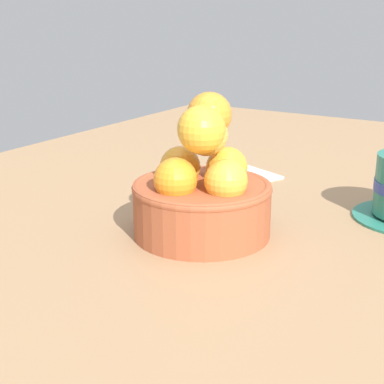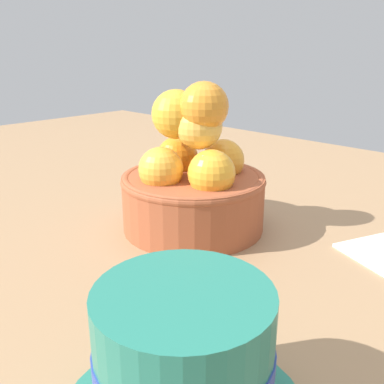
% 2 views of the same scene
% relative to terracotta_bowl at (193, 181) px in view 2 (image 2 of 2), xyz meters
% --- Properties ---
extents(ground_plane, '(1.49, 0.94, 0.04)m').
position_rel_terracotta_bowl_xyz_m(ground_plane, '(0.00, -0.00, -0.07)').
color(ground_plane, '#997551').
extents(terracotta_bowl, '(0.14, 0.14, 0.15)m').
position_rel_terracotta_bowl_xyz_m(terracotta_bowl, '(0.00, 0.00, 0.00)').
color(terracotta_bowl, '#9E4C2D').
rests_on(terracotta_bowl, ground_plane).
extents(coffee_cup, '(0.13, 0.13, 0.07)m').
position_rel_terracotta_bowl_xyz_m(coffee_cup, '(-0.16, 0.18, -0.02)').
color(coffee_cup, '#277260').
rests_on(coffee_cup, ground_plane).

